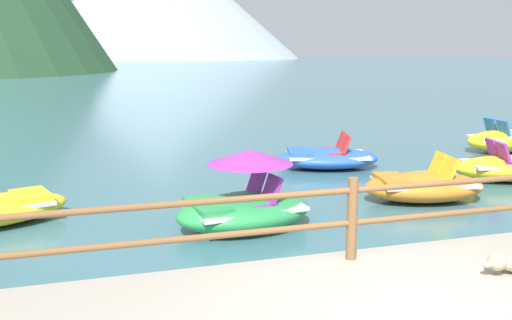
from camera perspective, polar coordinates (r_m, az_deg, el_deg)
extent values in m
plane|color=#3D6B75|center=(44.22, -13.17, 7.36)|extent=(200.00, 200.00, 0.00)
cylinder|color=brown|center=(6.54, 9.59, -5.83)|extent=(0.12, 0.12, 0.95)
cylinder|color=brown|center=(6.46, 9.69, -3.00)|extent=(23.80, 0.07, 0.07)
cylinder|color=brown|center=(6.56, 9.58, -6.22)|extent=(23.80, 0.07, 0.07)
sphere|color=tan|center=(6.60, 23.00, -9.33)|extent=(0.20, 0.20, 0.20)
ellipsoid|color=tan|center=(6.54, 22.24, -9.65)|extent=(0.12, 0.08, 0.08)
ellipsoid|color=tan|center=(6.89, 23.49, -9.57)|extent=(0.20, 0.07, 0.07)
cube|color=yellow|center=(10.06, -21.60, -3.37)|extent=(0.77, 0.95, 0.12)
cube|color=purple|center=(12.87, 24.17, -0.26)|extent=(0.48, 0.48, 0.08)
cube|color=purple|center=(12.75, 23.53, 0.69)|extent=(0.29, 0.44, 0.43)
cube|color=purple|center=(13.29, 23.23, 0.14)|extent=(0.48, 0.48, 0.08)
cube|color=purple|center=(13.17, 22.60, 1.07)|extent=(0.29, 0.44, 0.43)
ellipsoid|color=green|center=(8.87, -1.23, -5.20)|extent=(2.35, 1.69, 0.53)
cube|color=silver|center=(8.85, -1.23, -4.63)|extent=(1.84, 1.38, 0.06)
cube|color=purple|center=(9.14, -1.00, -3.65)|extent=(0.45, 0.45, 0.08)
cube|color=purple|center=(9.16, 0.02, -2.20)|extent=(0.26, 0.43, 0.43)
cube|color=purple|center=(8.65, 0.51, -4.52)|extent=(0.45, 0.45, 0.08)
cube|color=purple|center=(8.67, 1.58, -2.98)|extent=(0.26, 0.43, 0.43)
cube|color=green|center=(8.62, -4.88, -4.69)|extent=(0.61, 1.04, 0.12)
cone|color=purple|center=(8.71, -0.60, 0.33)|extent=(1.50, 1.50, 0.22)
ellipsoid|color=orange|center=(10.88, 16.46, -2.60)|extent=(2.41, 1.59, 0.52)
cube|color=silver|center=(10.86, 16.48, -2.14)|extent=(1.89, 1.29, 0.06)
cube|color=yellow|center=(11.13, 16.81, -1.47)|extent=(0.46, 0.46, 0.08)
cube|color=yellow|center=(11.16, 17.73, -0.34)|extent=(0.27, 0.43, 0.43)
cube|color=yellow|center=(10.69, 17.83, -2.04)|extent=(0.46, 0.46, 0.08)
cube|color=yellow|center=(10.72, 18.78, -0.86)|extent=(0.27, 0.43, 0.43)
cube|color=orange|center=(10.62, 13.46, -1.94)|extent=(0.63, 0.93, 0.12)
ellipsoid|color=yellow|center=(16.77, 23.82, 1.79)|extent=(2.36, 1.27, 0.60)
cube|color=silver|center=(16.76, 23.85, 2.14)|extent=(1.84, 1.04, 0.06)
cube|color=blue|center=(16.45, 23.96, 2.22)|extent=(0.40, 0.40, 0.08)
cube|color=blue|center=(16.30, 23.54, 2.96)|extent=(0.21, 0.40, 0.43)
cube|color=blue|center=(16.83, 22.86, 2.49)|extent=(0.40, 0.40, 0.08)
cube|color=blue|center=(16.69, 22.44, 3.22)|extent=(0.21, 0.40, 0.43)
ellipsoid|color=blue|center=(13.40, 7.16, 0.17)|extent=(2.65, 1.96, 0.45)
cube|color=silver|center=(13.38, 7.17, 0.50)|extent=(2.08, 1.58, 0.06)
cube|color=red|center=(13.67, 7.73, 1.01)|extent=(0.49, 0.49, 0.08)
cube|color=red|center=(13.66, 8.50, 1.92)|extent=(0.30, 0.44, 0.43)
cube|color=red|center=(13.13, 8.13, 0.58)|extent=(0.49, 0.49, 0.08)
cube|color=red|center=(13.12, 8.93, 1.53)|extent=(0.30, 0.44, 0.43)
cube|color=blue|center=(13.29, 4.40, 0.74)|extent=(0.76, 1.08, 0.12)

